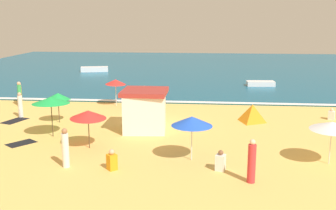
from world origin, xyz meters
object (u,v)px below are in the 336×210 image
beach_umbrella_2 (51,100)px  beach_umbrella_8 (58,96)px  lifeguard_cabana (145,110)px  beachgoer_9 (220,162)px  beachgoer_0 (145,97)px  small_boat_1 (95,69)px  small_boat_0 (261,83)px  beach_umbrella_4 (116,82)px  beachgoer_3 (20,105)px  beach_tent (252,113)px  beachgoer_10 (65,149)px  beach_umbrella_5 (88,114)px  beachgoer_5 (20,93)px  beachgoer_6 (252,162)px  beachgoer_2 (331,115)px  beachgoer_8 (112,161)px  beach_umbrella_6 (192,121)px  beach_umbrella_0 (332,126)px  beachgoer_7 (20,94)px

beach_umbrella_2 → beach_umbrella_8: bearing=103.9°
lifeguard_cabana → beachgoer_9: 7.58m
beachgoer_0 → small_boat_1: (-9.14, 18.47, -0.38)m
small_boat_0 → small_boat_1: (-19.14, 8.51, 0.07)m
beach_umbrella_8 → beach_umbrella_2: bearing=-76.1°
beachgoer_0 → beach_umbrella_8: bearing=-133.6°
beach_umbrella_4 → beachgoer_3: bearing=-143.9°
beach_umbrella_4 → beach_tent: size_ratio=1.05×
beach_umbrella_4 → beachgoer_10: (0.59, -12.98, -0.98)m
beach_umbrella_5 → beachgoer_5: size_ratio=1.57×
beach_umbrella_4 → beachgoer_0: beach_umbrella_4 is taller
beachgoer_0 → beachgoer_5: beachgoer_5 is taller
beach_umbrella_8 → beachgoer_6: beach_umbrella_8 is taller
beachgoer_9 → beachgoer_2: bearing=52.0°
beach_umbrella_5 → beachgoer_8: (1.91, -2.92, -1.39)m
beach_umbrella_5 → beachgoer_9: beach_umbrella_5 is taller
beachgoer_2 → small_boat_1: (-22.25, 21.11, 0.07)m
beachgoer_3 → small_boat_1: (-1.12, 22.48, -0.42)m
beachgoer_3 → lifeguard_cabana: bearing=-14.8°
beach_umbrella_6 → small_boat_1: size_ratio=0.70×
beach_umbrella_8 → beachgoer_6: 14.42m
beach_umbrella_5 → beach_tent: 11.22m
beach_umbrella_4 → beach_umbrella_5: (0.86, -10.19, -0.05)m
beach_umbrella_4 → beachgoer_6: (8.90, -13.93, -0.98)m
beach_tent → beachgoer_0: size_ratio=1.27×
beachgoer_3 → beachgoer_10: size_ratio=0.94×
beachgoer_0 → small_boat_0: 14.12m
beach_umbrella_6 → beachgoer_3: bearing=148.8°
beach_umbrella_0 → beachgoer_5: bearing=151.1°
small_boat_0 → small_boat_1: bearing=156.0°
lifeguard_cabana → beachgoer_6: 9.27m
lifeguard_cabana → beachgoer_10: (-2.70, -6.41, -0.38)m
beachgoer_3 → beachgoer_10: (6.33, -8.80, 0.06)m
beachgoer_2 → beachgoer_6: 12.89m
beach_umbrella_4 → beachgoer_3: 7.18m
beachgoer_5 → beachgoer_9: bearing=-39.4°
beach_tent → small_boat_1: bearing=127.4°
beachgoer_9 → small_boat_1: 34.22m
beach_umbrella_8 → beachgoer_5: 7.41m
beach_tent → beachgoer_8: beach_tent is taller
beach_umbrella_0 → beach_umbrella_5: 11.99m
beachgoer_8 → beach_umbrella_5: bearing=123.2°
beach_umbrella_2 → beachgoer_7: size_ratio=1.23×
beach_umbrella_0 → beach_umbrella_6: beach_umbrella_6 is taller
beachgoer_3 → small_boat_0: (18.02, 13.97, -0.50)m
beach_umbrella_0 → small_boat_1: size_ratio=0.82×
beach_umbrella_8 → beach_tent: bearing=6.6°
lifeguard_cabana → beachgoer_5: 12.83m
beachgoer_9 → beach_umbrella_2: bearing=155.6°
small_boat_1 → beachgoer_0: bearing=-63.7°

